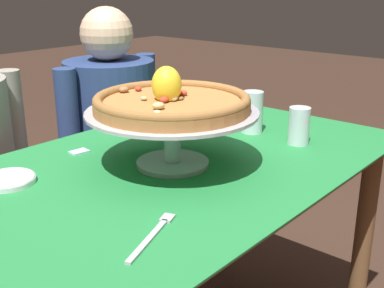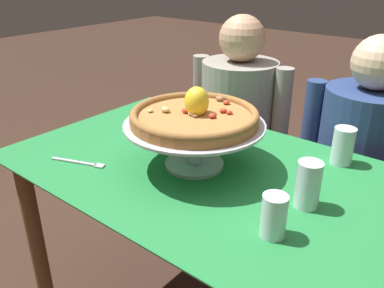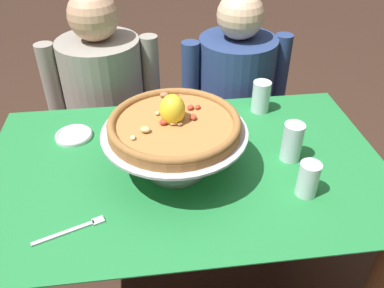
# 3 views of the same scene
# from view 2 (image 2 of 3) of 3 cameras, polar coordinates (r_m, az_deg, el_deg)

# --- Properties ---
(dining_table) EXTENTS (1.29, 0.81, 0.75)m
(dining_table) POSITION_cam_2_polar(r_m,az_deg,el_deg) (1.34, 1.87, -7.61)
(dining_table) COLOR brown
(dining_table) RESTS_ON ground
(pizza_stand) EXTENTS (0.44, 0.44, 0.15)m
(pizza_stand) POSITION_cam_2_polar(r_m,az_deg,el_deg) (1.25, 0.34, 1.39)
(pizza_stand) COLOR #B7B7C1
(pizza_stand) RESTS_ON dining_table
(pizza) EXTENTS (0.39, 0.39, 0.11)m
(pizza) POSITION_cam_2_polar(r_m,az_deg,el_deg) (1.22, 0.37, 4.08)
(pizza) COLOR #AD753D
(pizza) RESTS_ON pizza_stand
(water_glass_back_right) EXTENTS (0.07, 0.07, 0.12)m
(water_glass_back_right) POSITION_cam_2_polar(r_m,az_deg,el_deg) (1.37, 20.66, -0.48)
(water_glass_back_right) COLOR silver
(water_glass_back_right) RESTS_ON dining_table
(water_glass_front_right) EXTENTS (0.06, 0.06, 0.11)m
(water_glass_front_right) POSITION_cam_2_polar(r_m,az_deg,el_deg) (0.98, 11.54, -10.37)
(water_glass_front_right) COLOR silver
(water_glass_front_right) RESTS_ON dining_table
(water_glass_side_right) EXTENTS (0.07, 0.07, 0.13)m
(water_glass_side_right) POSITION_cam_2_polar(r_m,az_deg,el_deg) (1.11, 16.15, -5.97)
(water_glass_side_right) COLOR silver
(water_glass_side_right) RESTS_ON dining_table
(side_plate) EXTENTS (0.13, 0.13, 0.02)m
(side_plate) POSITION_cam_2_polar(r_m,az_deg,el_deg) (1.65, -4.21, 3.48)
(side_plate) COLOR white
(side_plate) RESTS_ON dining_table
(dinner_fork) EXTENTS (0.19, 0.09, 0.01)m
(dinner_fork) POSITION_cam_2_polar(r_m,az_deg,el_deg) (1.35, -15.56, -2.60)
(dinner_fork) COLOR #B7B7C1
(dinner_fork) RESTS_ON dining_table
(sugar_packet) EXTENTS (0.05, 0.04, 0.00)m
(sugar_packet) POSITION_cam_2_polar(r_m,az_deg,el_deg) (1.54, 3.68, 1.69)
(sugar_packet) COLOR silver
(sugar_packet) RESTS_ON dining_table
(diner_left) EXTENTS (0.52, 0.39, 1.13)m
(diner_left) POSITION_cam_2_polar(r_m,az_deg,el_deg) (2.02, 6.43, 1.38)
(diner_left) COLOR navy
(diner_left) RESTS_ON ground
(diner_right) EXTENTS (0.51, 0.37, 1.11)m
(diner_right) POSITION_cam_2_polar(r_m,az_deg,el_deg) (1.78, 22.44, -4.41)
(diner_right) COLOR black
(diner_right) RESTS_ON ground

